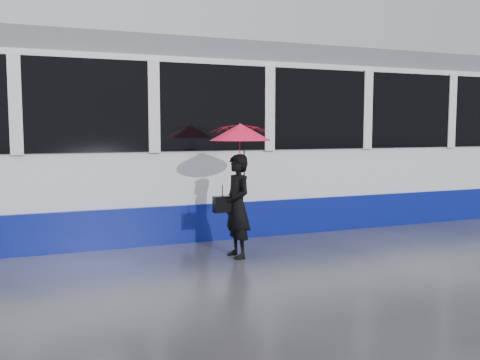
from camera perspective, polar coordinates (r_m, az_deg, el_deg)
name	(u,v)px	position (r m, az deg, el deg)	size (l,w,h in m)	color
ground	(160,265)	(7.47, -8.58, -8.98)	(90.00, 90.00, 0.00)	#29292E
rails	(126,232)	(9.85, -12.03, -5.44)	(34.00, 1.51, 0.02)	#3F3D38
tram	(266,140)	(10.51, 2.74, 4.29)	(26.00, 2.56, 3.35)	white
woman	(237,206)	(7.69, -0.30, -2.80)	(0.55, 0.36, 1.50)	black
umbrella	(240,144)	(7.64, 0.05, 3.86)	(0.95, 0.95, 1.01)	#F2148C
handbag	(222,204)	(7.63, -1.89, -2.59)	(0.28, 0.14, 0.41)	black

